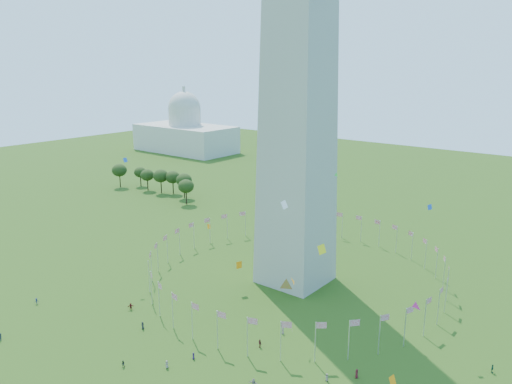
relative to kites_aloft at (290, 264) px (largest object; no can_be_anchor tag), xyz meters
The scene contains 6 objects.
ground 33.99m from the kites_aloft, 121.40° to the right, with size 600.00×600.00×0.00m, color #23430F.
flag_ring 31.71m from the kites_aloft, 121.77° to the left, with size 80.24×80.24×9.00m.
capitol_building 249.35m from the kites_aloft, 141.60° to the left, with size 70.00×35.00×46.00m, color beige, non-canonical shape.
crowd 29.61m from the kites_aloft, 101.34° to the right, with size 98.79×77.57×1.98m.
kites_aloft is the anchor object (origin of this frame).
tree_line_west 137.24m from the kites_aloft, 151.38° to the left, with size 55.46×15.62×11.30m.
Camera 1 is at (72.31, -58.38, 58.96)m, focal length 35.00 mm.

